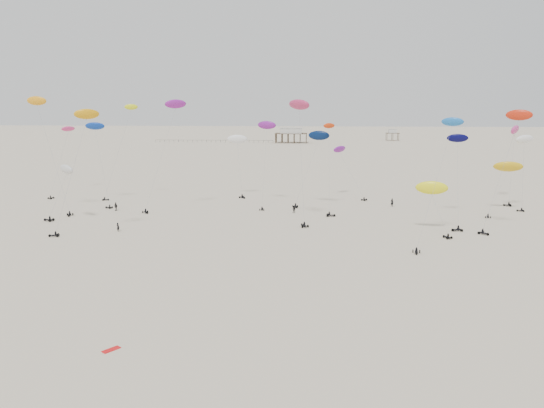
# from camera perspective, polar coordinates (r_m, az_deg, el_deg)

# --- Properties ---
(ground_plane) EXTENTS (900.00, 900.00, 0.00)m
(ground_plane) POSITION_cam_1_polar(r_m,az_deg,el_deg) (203.30, 2.73, 3.76)
(ground_plane) COLOR beige
(pavilion_main) EXTENTS (21.00, 13.00, 9.80)m
(pavilion_main) POSITION_cam_1_polar(r_m,az_deg,el_deg) (352.76, 2.07, 7.28)
(pavilion_main) COLOR brown
(pavilion_main) RESTS_ON ground
(pavilion_small) EXTENTS (9.00, 7.00, 8.00)m
(pavilion_small) POSITION_cam_1_polar(r_m,az_deg,el_deg) (385.86, 12.82, 7.19)
(pavilion_small) COLOR brown
(pavilion_small) RESTS_ON ground
(pier_fence) EXTENTS (80.20, 0.20, 1.50)m
(pier_fence) POSITION_cam_1_polar(r_m,az_deg,el_deg) (359.36, -6.30, 6.73)
(pier_fence) COLOR black
(pier_fence) RESTS_ON ground
(rig_0) EXTENTS (10.12, 4.75, 25.97)m
(rig_0) POSITION_cam_1_polar(r_m,az_deg,el_deg) (126.38, -23.32, 7.68)
(rig_0) COLOR black
(rig_0) RESTS_ON ground
(rig_1) EXTENTS (4.13, 17.72, 21.86)m
(rig_1) POSITION_cam_1_polar(r_m,az_deg,el_deg) (157.70, -21.45, 5.98)
(rig_1) COLOR black
(rig_1) RESTS_ON ground
(rig_2) EXTENTS (10.31, 4.11, 23.36)m
(rig_2) POSITION_cam_1_polar(r_m,az_deg,el_deg) (101.80, -20.04, 6.29)
(rig_2) COLOR black
(rig_2) RESTS_ON ground
(rig_3) EXTENTS (9.82, 12.69, 23.25)m
(rig_3) POSITION_cam_1_polar(r_m,az_deg,el_deg) (95.16, 17.84, 4.68)
(rig_3) COLOR black
(rig_3) RESTS_ON ground
(rig_4) EXTENTS (10.21, 7.61, 25.42)m
(rig_4) POSITION_cam_1_polar(r_m,az_deg,el_deg) (121.71, -10.88, 8.59)
(rig_4) COLOR black
(rig_4) RESTS_ON ground
(rig_5) EXTENTS (9.72, 9.85, 14.70)m
(rig_5) POSITION_cam_1_polar(r_m,az_deg,el_deg) (140.55, 7.66, 5.11)
(rig_5) COLOR black
(rig_5) RESTS_ON ground
(rig_6) EXTENTS (8.59, 3.81, 23.19)m
(rig_6) POSITION_cam_1_polar(r_m,az_deg,el_deg) (106.47, 24.25, 5.89)
(rig_6) COLOR black
(rig_6) RESTS_ON ground
(rig_7) EXTENTS (9.21, 5.24, 24.31)m
(rig_7) POSITION_cam_1_polar(r_m,az_deg,el_deg) (140.78, -15.76, 6.98)
(rig_7) COLOR black
(rig_7) RESTS_ON ground
(rig_8) EXTENTS (6.29, 8.59, 10.44)m
(rig_8) POSITION_cam_1_polar(r_m,az_deg,el_deg) (104.85, 16.93, 1.27)
(rig_8) COLOR black
(rig_8) RESTS_ON ground
(rig_9) EXTENTS (9.26, 10.35, 20.84)m
(rig_9) POSITION_cam_1_polar(r_m,az_deg,el_deg) (136.96, -18.32, 6.85)
(rig_9) COLOR black
(rig_9) RESTS_ON ground
(rig_10) EXTENTS (5.50, 4.91, 17.55)m
(rig_10) POSITION_cam_1_polar(r_m,az_deg,el_deg) (133.89, 25.49, 5.58)
(rig_10) COLOR black
(rig_10) RESTS_ON ground
(rig_11) EXTENTS (2.96, 10.28, 20.23)m
(rig_11) POSITION_cam_1_polar(r_m,az_deg,el_deg) (118.37, 6.23, 2.98)
(rig_11) COLOR black
(rig_11) RESTS_ON ground
(rig_12) EXTENTS (6.16, 16.47, 21.23)m
(rig_12) POSITION_cam_1_polar(r_m,az_deg,el_deg) (116.48, 19.33, 4.36)
(rig_12) COLOR black
(rig_12) RESTS_ON ground
(rig_13) EXTENTS (7.61, 4.51, 12.01)m
(rig_13) POSITION_cam_1_polar(r_m,az_deg,el_deg) (118.28, -21.60, 2.39)
(rig_13) COLOR black
(rig_13) RESTS_ON ground
(rig_14) EXTENTS (5.57, 5.43, 16.48)m
(rig_14) POSITION_cam_1_polar(r_m,az_deg,el_deg) (139.87, -3.67, 6.04)
(rig_14) COLOR black
(rig_14) RESTS_ON ground
(rig_15) EXTENTS (10.52, 11.42, 13.73)m
(rig_15) POSITION_cam_1_polar(r_m,az_deg,el_deg) (131.29, 23.95, 3.41)
(rig_15) COLOR black
(rig_15) RESTS_ON ground
(rig_16) EXTENTS (4.97, 10.55, 20.69)m
(rig_16) POSITION_cam_1_polar(r_m,az_deg,el_deg) (127.54, -0.63, 7.34)
(rig_16) COLOR black
(rig_16) RESTS_ON ground
(rig_17) EXTENTS (6.49, 12.00, 19.71)m
(rig_17) POSITION_cam_1_polar(r_m,az_deg,el_deg) (145.46, 24.58, 6.36)
(rig_17) COLOR black
(rig_17) RESTS_ON ground
(rig_18) EXTENTS (8.80, 3.84, 18.19)m
(rig_18) POSITION_cam_1_polar(r_m,az_deg,el_deg) (124.79, 4.64, 6.07)
(rig_18) COLOR black
(rig_18) RESTS_ON ground
(rig_19) EXTENTS (5.62, 7.26, 25.32)m
(rig_19) POSITION_cam_1_polar(r_m,az_deg,el_deg) (105.78, 3.02, 8.38)
(rig_19) COLOR black
(rig_19) RESTS_ON ground
(spectator_0) EXTENTS (0.87, 0.75, 2.02)m
(spectator_0) POSITION_cam_1_polar(r_m,az_deg,el_deg) (106.01, -16.21, -2.85)
(spectator_0) COLOR black
(spectator_0) RESTS_ON ground
(spectator_1) EXTENTS (1.06, 0.90, 1.88)m
(spectator_1) POSITION_cam_1_polar(r_m,az_deg,el_deg) (119.58, 2.38, -0.95)
(spectator_1) COLOR black
(spectator_1) RESTS_ON ground
(spectator_2) EXTENTS (1.52, 1.26, 2.26)m
(spectator_2) POSITION_cam_1_polar(r_m,az_deg,el_deg) (127.19, -16.43, -0.69)
(spectator_2) COLOR black
(spectator_2) RESTS_ON ground
(spectator_3) EXTENTS (1.01, 0.93, 2.28)m
(spectator_3) POSITION_cam_1_polar(r_m,az_deg,el_deg) (130.32, 12.77, -0.26)
(spectator_3) COLOR black
(spectator_3) RESTS_ON ground
(grounded_kite_b) EXTENTS (1.66, 1.85, 0.07)m
(grounded_kite_b) POSITION_cam_1_polar(r_m,az_deg,el_deg) (56.37, -16.91, -14.79)
(grounded_kite_b) COLOR red
(grounded_kite_b) RESTS_ON ground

